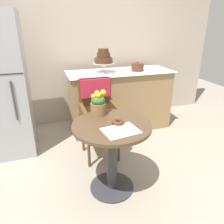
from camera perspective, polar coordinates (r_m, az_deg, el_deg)
The scene contains 10 objects.
ground_plane at distance 2.31m, azimuth -0.04°, elevation -19.56°, with size 8.00×8.00×0.00m, color gray.
back_wall at distance 3.52m, azimuth -9.88°, elevation 19.06°, with size 4.80×0.10×2.70m, color #B2A393.
cafe_table at distance 2.00m, azimuth -0.04°, elevation -8.69°, with size 0.72×0.72×0.72m.
wicker_chair at distance 2.55m, azimuth -4.00°, elevation 1.69°, with size 0.42×0.45×0.95m.
paper_napkin at distance 1.78m, azimuth 2.35°, elevation -5.01°, with size 0.29×0.23×0.00m, color white.
donut_front at distance 1.89m, azimuth 1.68°, elevation -2.61°, with size 0.12×0.12×0.04m.
flower_vase at distance 2.06m, azimuth -3.72°, elevation 2.10°, with size 0.16×0.15×0.25m.
display_counter at distance 3.30m, azimuth 2.11°, elevation 3.25°, with size 1.56×0.62×0.90m.
tiered_cake_stand at distance 3.07m, azimuth -2.30°, elevation 14.18°, with size 0.30×0.30×0.33m.
round_layer_cake at distance 3.23m, azimuth 6.88°, elevation 11.91°, with size 0.18×0.18×0.14m.
Camera 1 is at (-0.53, -1.63, 1.55)m, focal length 34.02 mm.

